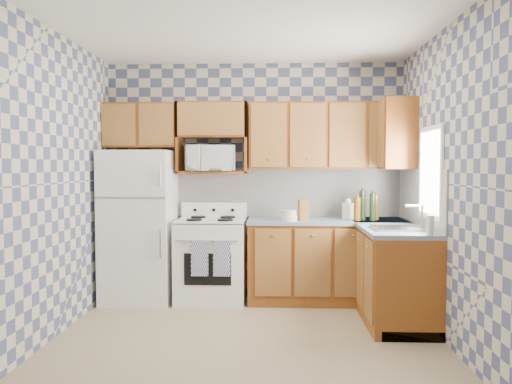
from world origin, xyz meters
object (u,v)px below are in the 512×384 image
refrigerator (140,226)px  electric_kettle (348,211)px  microwave (208,158)px  stove_body (212,261)px

refrigerator → electric_kettle: bearing=2.2°
microwave → stove_body: bearing=-84.9°
stove_body → microwave: (-0.04, 0.10, 1.15)m
refrigerator → microwave: 1.08m
stove_body → electric_kettle: 1.63m
microwave → electric_kettle: 1.68m
refrigerator → microwave: size_ratio=3.16×
refrigerator → microwave: bearing=9.3°
refrigerator → microwave: (0.76, 0.12, 0.76)m
refrigerator → stove_body: 0.89m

